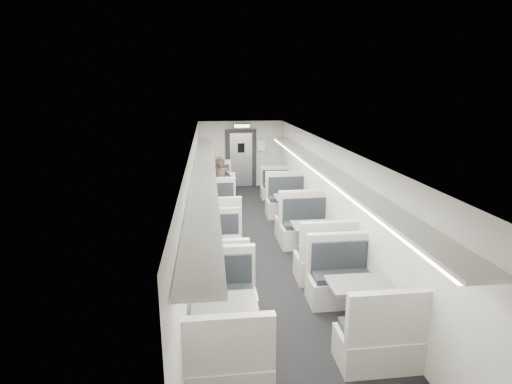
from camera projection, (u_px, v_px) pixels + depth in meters
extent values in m
cube|color=black|center=(263.00, 251.00, 9.12)|extent=(3.00, 12.00, 0.12)
cube|color=silver|center=(263.00, 141.00, 8.48)|extent=(3.00, 12.00, 0.12)
cube|color=silver|center=(241.00, 154.00, 14.62)|extent=(3.00, 0.12, 2.40)
cube|color=silver|center=(191.00, 200.00, 8.63)|extent=(0.12, 12.00, 2.40)
cube|color=silver|center=(331.00, 196.00, 8.98)|extent=(0.12, 12.00, 2.40)
cube|color=beige|center=(216.00, 204.00, 11.74)|extent=(1.12, 0.62, 0.47)
cube|color=black|center=(216.00, 194.00, 11.70)|extent=(0.99, 0.50, 0.11)
cube|color=beige|center=(215.00, 186.00, 11.37)|extent=(1.12, 0.13, 0.74)
cube|color=beige|center=(215.00, 190.00, 13.32)|extent=(1.12, 0.62, 0.47)
cube|color=black|center=(215.00, 182.00, 13.22)|extent=(0.99, 0.50, 0.11)
cube|color=beige|center=(214.00, 171.00, 13.39)|extent=(1.12, 0.13, 0.74)
cylinder|color=silver|center=(215.00, 193.00, 12.50)|extent=(0.11, 0.11, 0.73)
cylinder|color=silver|center=(215.00, 203.00, 12.59)|extent=(0.38, 0.38, 0.03)
cube|color=slate|center=(215.00, 180.00, 12.40)|extent=(0.93, 0.63, 0.04)
cube|color=beige|center=(218.00, 234.00, 9.36)|extent=(1.09, 0.61, 0.46)
cube|color=black|center=(218.00, 222.00, 9.32)|extent=(0.97, 0.48, 0.10)
cube|color=beige|center=(218.00, 213.00, 9.00)|extent=(1.09, 0.12, 0.72)
cube|color=beige|center=(216.00, 213.00, 10.90)|extent=(1.09, 0.61, 0.46)
cube|color=black|center=(216.00, 204.00, 10.80)|extent=(0.97, 0.48, 0.10)
cube|color=beige|center=(216.00, 190.00, 10.96)|extent=(1.09, 0.12, 0.72)
cylinder|color=silver|center=(217.00, 218.00, 10.10)|extent=(0.10, 0.10, 0.71)
cylinder|color=silver|center=(217.00, 231.00, 10.19)|extent=(0.37, 0.37, 0.03)
cube|color=slate|center=(217.00, 203.00, 10.00)|extent=(0.90, 0.62, 0.04)
cube|color=beige|center=(221.00, 280.00, 7.17)|extent=(0.98, 0.55, 0.42)
cube|color=black|center=(221.00, 267.00, 7.13)|extent=(0.87, 0.44, 0.09)
cube|color=beige|center=(221.00, 258.00, 6.84)|extent=(0.98, 0.11, 0.65)
cube|color=beige|center=(219.00, 249.00, 8.55)|extent=(0.98, 0.55, 0.42)
cube|color=black|center=(219.00, 238.00, 8.46)|extent=(0.87, 0.44, 0.09)
cube|color=beige|center=(218.00, 222.00, 8.61)|extent=(0.98, 0.11, 0.65)
cylinder|color=silver|center=(220.00, 258.00, 7.83)|extent=(0.09, 0.09, 0.64)
cylinder|color=silver|center=(220.00, 272.00, 7.91)|extent=(0.33, 0.33, 0.03)
cube|color=slate|center=(219.00, 241.00, 7.74)|extent=(0.82, 0.56, 0.04)
cube|color=beige|center=(228.00, 375.00, 4.79)|extent=(1.06, 0.59, 0.45)
cube|color=black|center=(227.00, 353.00, 4.75)|extent=(0.94, 0.47, 0.10)
cube|color=beige|center=(228.00, 344.00, 4.44)|extent=(1.06, 0.12, 0.70)
cube|color=beige|center=(223.00, 306.00, 6.30)|extent=(1.06, 0.59, 0.45)
cube|color=black|center=(223.00, 291.00, 6.20)|extent=(0.94, 0.47, 0.10)
cube|color=beige|center=(222.00, 267.00, 6.36)|extent=(1.06, 0.12, 0.70)
cylinder|color=silver|center=(225.00, 328.00, 5.51)|extent=(0.10, 0.10, 0.69)
cylinder|color=silver|center=(225.00, 349.00, 5.60)|extent=(0.36, 0.36, 0.03)
cube|color=slate|center=(224.00, 303.00, 5.42)|extent=(0.88, 0.60, 0.04)
cube|color=beige|center=(283.00, 204.00, 11.89)|extent=(0.95, 0.53, 0.41)
cube|color=black|center=(283.00, 196.00, 11.86)|extent=(0.85, 0.42, 0.09)
cube|color=beige|center=(285.00, 189.00, 11.58)|extent=(0.95, 0.11, 0.63)
cube|color=beige|center=(275.00, 192.00, 13.24)|extent=(0.95, 0.53, 0.41)
cube|color=black|center=(276.00, 185.00, 13.15)|extent=(0.85, 0.42, 0.09)
cube|color=beige|center=(275.00, 175.00, 13.30)|extent=(0.95, 0.11, 0.63)
cylinder|color=silver|center=(279.00, 194.00, 12.54)|extent=(0.09, 0.09, 0.62)
cylinder|color=silver|center=(279.00, 203.00, 12.62)|extent=(0.32, 0.32, 0.03)
cube|color=slate|center=(279.00, 184.00, 12.45)|extent=(0.79, 0.54, 0.04)
cube|color=beige|center=(300.00, 228.00, 9.71)|extent=(1.16, 0.64, 0.49)
cube|color=black|center=(300.00, 216.00, 9.66)|extent=(1.03, 0.51, 0.11)
cube|color=beige|center=(303.00, 206.00, 9.32)|extent=(1.16, 0.13, 0.77)
cube|color=beige|center=(287.00, 208.00, 11.35)|extent=(1.16, 0.64, 0.49)
cube|color=black|center=(287.00, 198.00, 11.24)|extent=(1.03, 0.51, 0.11)
cube|color=beige|center=(286.00, 184.00, 11.41)|extent=(1.16, 0.13, 0.77)
cylinder|color=silver|center=(293.00, 212.00, 10.49)|extent=(0.11, 0.11, 0.75)
cylinder|color=silver|center=(293.00, 225.00, 10.59)|extent=(0.39, 0.39, 0.03)
cube|color=slate|center=(293.00, 197.00, 10.39)|extent=(0.96, 0.66, 0.04)
cube|color=beige|center=(325.00, 267.00, 7.63)|extent=(1.14, 0.63, 0.48)
cube|color=black|center=(326.00, 252.00, 7.59)|extent=(1.01, 0.50, 0.11)
cube|color=beige|center=(331.00, 241.00, 7.25)|extent=(1.14, 0.13, 0.75)
cube|color=beige|center=(305.00, 236.00, 9.24)|extent=(1.14, 0.63, 0.48)
cube|color=black|center=(306.00, 224.00, 9.13)|extent=(1.01, 0.50, 0.11)
cube|color=beige|center=(303.00, 207.00, 9.30)|extent=(1.14, 0.13, 0.75)
cylinder|color=silver|center=(314.00, 244.00, 8.40)|extent=(0.11, 0.11, 0.74)
cylinder|color=silver|center=(314.00, 260.00, 8.49)|extent=(0.39, 0.39, 0.03)
cube|color=slate|center=(315.00, 226.00, 8.30)|extent=(0.94, 0.64, 0.04)
cube|color=beige|center=(378.00, 348.00, 5.28)|extent=(1.08, 0.60, 0.46)
cube|color=black|center=(379.00, 328.00, 5.24)|extent=(0.96, 0.48, 0.10)
cube|color=beige|center=(389.00, 318.00, 4.92)|extent=(1.08, 0.12, 0.71)
cube|color=beige|center=(340.00, 289.00, 6.80)|extent=(1.08, 0.60, 0.46)
cube|color=black|center=(341.00, 275.00, 6.70)|extent=(0.96, 0.48, 0.10)
cube|color=beige|center=(338.00, 252.00, 6.87)|extent=(1.08, 0.12, 0.71)
cylinder|color=silver|center=(357.00, 308.00, 6.01)|extent=(0.10, 0.10, 0.70)
cylinder|color=silver|center=(356.00, 327.00, 6.10)|extent=(0.37, 0.37, 0.03)
cube|color=slate|center=(359.00, 284.00, 5.91)|extent=(0.90, 0.61, 0.04)
imported|color=black|center=(221.00, 186.00, 11.31)|extent=(0.71, 0.55, 1.71)
cube|color=black|center=(198.00, 164.00, 11.86)|extent=(0.02, 1.18, 0.84)
cube|color=black|center=(196.00, 181.00, 9.75)|extent=(0.02, 1.18, 0.84)
cube|color=black|center=(193.00, 207.00, 7.64)|extent=(0.02, 1.18, 0.84)
cube|color=black|center=(187.00, 253.00, 5.52)|extent=(0.02, 1.18, 0.84)
cube|color=beige|center=(204.00, 170.00, 8.19)|extent=(0.46, 10.40, 0.05)
cube|color=white|center=(214.00, 172.00, 8.22)|extent=(0.05, 10.20, 0.04)
cube|color=beige|center=(324.00, 167.00, 8.47)|extent=(0.46, 10.40, 0.05)
cube|color=white|center=(314.00, 170.00, 8.46)|extent=(0.05, 10.20, 0.04)
cube|color=black|center=(241.00, 159.00, 14.55)|extent=(1.10, 0.10, 2.10)
cube|color=silver|center=(241.00, 160.00, 14.53)|extent=(0.80, 0.05, 1.95)
cube|color=black|center=(241.00, 148.00, 14.38)|extent=(0.25, 0.02, 0.35)
cube|color=black|center=(242.00, 126.00, 13.76)|extent=(0.62, 0.10, 0.16)
cube|color=white|center=(242.00, 126.00, 13.70)|extent=(0.54, 0.02, 0.10)
cube|color=white|center=(262.00, 146.00, 14.50)|extent=(0.32, 0.02, 0.40)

